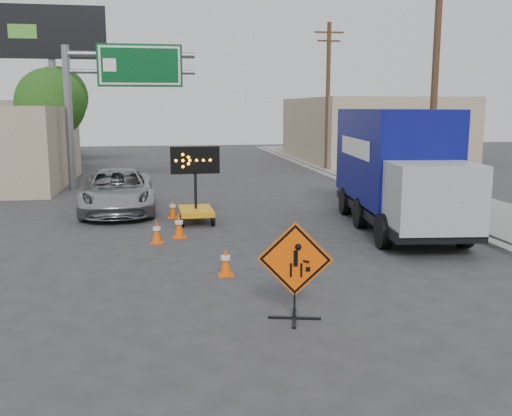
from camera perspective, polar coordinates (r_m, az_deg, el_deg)
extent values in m
plane|color=#2D2D30|center=(11.42, 2.43, -10.14)|extent=(100.00, 100.00, 0.00)
cube|color=gray|center=(27.45, 10.74, 1.74)|extent=(0.40, 60.00, 0.12)
cube|color=gray|center=(28.32, 15.11, 1.85)|extent=(4.00, 60.00, 0.15)
cube|color=tan|center=(43.29, 11.25, 7.68)|extent=(10.00, 14.00, 4.60)
cylinder|color=slate|center=(28.81, -18.19, 8.47)|extent=(0.36, 0.36, 6.80)
cylinder|color=slate|center=(28.62, -12.38, 14.75)|extent=(6.00, 0.28, 0.28)
cylinder|color=slate|center=(28.56, -12.32, 13.15)|extent=(6.00, 0.20, 0.20)
cube|color=#05441A|center=(28.45, -11.53, 13.80)|extent=(4.00, 0.10, 2.00)
cube|color=silver|center=(28.38, -11.53, 13.81)|extent=(3.80, 0.01, 1.80)
cylinder|color=slate|center=(37.03, -19.54, 10.34)|extent=(0.44, 0.44, 9.00)
cube|color=silver|center=(37.10, -19.62, 16.23)|extent=(6.00, 0.25, 3.00)
cube|color=black|center=(36.95, -19.66, 16.26)|extent=(6.10, 0.04, 3.10)
cylinder|color=#4F3422|center=(22.91, 17.40, 10.99)|extent=(0.26, 0.26, 9.00)
cylinder|color=#4F3422|center=(35.98, 7.19, 10.86)|extent=(0.26, 0.26, 9.00)
cube|color=#4F3422|center=(36.25, 7.33, 17.03)|extent=(1.80, 0.10, 0.10)
cube|color=#4F3422|center=(36.19, 7.31, 16.25)|extent=(1.40, 0.10, 0.10)
cylinder|color=#4F3422|center=(33.08, -19.57, 5.45)|extent=(0.28, 0.28, 3.25)
sphere|color=#174A15|center=(33.00, -19.84, 9.87)|extent=(3.71, 3.71, 3.71)
cylinder|color=#4F3422|center=(41.11, -19.05, 6.50)|extent=(0.28, 0.28, 3.58)
sphere|color=#174A15|center=(41.06, -19.28, 10.42)|extent=(4.10, 4.10, 4.10)
cube|color=black|center=(10.97, 3.85, -10.90)|extent=(0.99, 0.30, 0.04)
cube|color=black|center=(10.97, 3.85, -10.90)|extent=(0.30, 0.99, 0.04)
cylinder|color=black|center=(10.85, 3.88, -9.10)|extent=(0.04, 0.04, 0.78)
cube|color=#F65305|center=(10.62, 3.93, -5.13)|extent=(1.38, 0.36, 1.41)
cube|color=black|center=(10.62, 3.93, -5.13)|extent=(1.28, 0.32, 1.32)
cube|color=orange|center=(19.75, -6.03, -0.29)|extent=(1.16, 1.88, 0.17)
cylinder|color=black|center=(19.59, -6.08, 2.77)|extent=(0.09, 0.09, 2.03)
cube|color=black|center=(19.51, -6.12, 4.79)|extent=(1.67, 0.14, 0.92)
imported|color=#A1A3A8|center=(22.26, -13.69, 1.66)|extent=(2.94, 5.91, 1.61)
cube|color=black|center=(19.21, 13.90, -0.25)|extent=(3.32, 8.28, 0.30)
cube|color=#080A5F|center=(19.73, 13.19, 5.21)|extent=(3.21, 6.49, 3.02)
cube|color=#9EA0A5|center=(16.19, 18.53, 1.07)|extent=(2.51, 2.06, 1.81)
cube|color=#F65305|center=(13.63, -3.05, -6.71)|extent=(0.36, 0.36, 0.03)
cone|color=#F65305|center=(13.54, -3.06, -5.31)|extent=(0.27, 0.27, 0.66)
cylinder|color=silver|center=(13.52, -3.07, -4.99)|extent=(0.22, 0.22, 0.10)
cube|color=#F65305|center=(17.03, -9.85, -3.43)|extent=(0.41, 0.41, 0.03)
cone|color=#F65305|center=(16.96, -9.89, -2.30)|extent=(0.27, 0.27, 0.66)
cylinder|color=silver|center=(16.94, -9.89, -2.04)|extent=(0.22, 0.22, 0.10)
cube|color=#F65305|center=(17.64, -7.68, -2.90)|extent=(0.43, 0.43, 0.03)
cone|color=#F65305|center=(17.56, -7.71, -1.70)|extent=(0.30, 0.30, 0.72)
cylinder|color=silver|center=(17.55, -7.71, -1.43)|extent=(0.24, 0.24, 0.11)
cube|color=#F65305|center=(20.80, -8.31, -0.94)|extent=(0.38, 0.38, 0.03)
cone|color=#F65305|center=(20.74, -8.34, 0.00)|extent=(0.27, 0.27, 0.66)
cylinder|color=silver|center=(20.72, -8.34, 0.21)|extent=(0.22, 0.22, 0.10)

